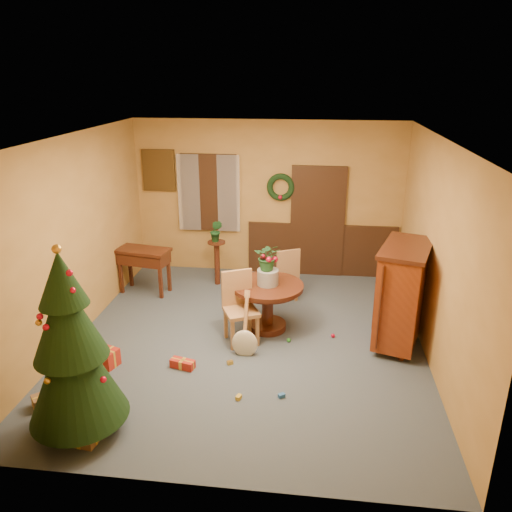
% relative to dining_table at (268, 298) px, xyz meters
% --- Properties ---
extents(room_envelope, '(5.50, 5.50, 5.50)m').
position_rel_dining_table_xyz_m(room_envelope, '(-0.04, 2.30, 0.60)').
color(room_envelope, '#34414D').
rests_on(room_envelope, ground).
extents(dining_table, '(1.07, 1.07, 0.73)m').
position_rel_dining_table_xyz_m(dining_table, '(0.00, 0.00, 0.00)').
color(dining_table, black).
rests_on(dining_table, floor).
extents(urn, '(0.32, 0.32, 0.23)m').
position_rel_dining_table_xyz_m(urn, '(-0.00, 0.00, 0.34)').
color(urn, slate).
rests_on(urn, dining_table).
extents(centerpiece_plant, '(0.38, 0.33, 0.42)m').
position_rel_dining_table_xyz_m(centerpiece_plant, '(0.00, 0.00, 0.66)').
color(centerpiece_plant, '#1E4C23').
rests_on(centerpiece_plant, urn).
extents(chair_near, '(0.60, 0.60, 1.04)m').
position_rel_dining_table_xyz_m(chair_near, '(-0.37, -0.36, 0.04)').
color(chair_near, brown).
rests_on(chair_near, floor).
extents(chair_far, '(0.55, 0.55, 0.95)m').
position_rel_dining_table_xyz_m(chair_far, '(0.20, 1.05, -0.01)').
color(chair_far, brown).
rests_on(chair_far, floor).
extents(guitar, '(0.43, 0.59, 0.83)m').
position_rel_dining_table_xyz_m(guitar, '(-0.24, -0.79, -0.09)').
color(guitar, beige).
rests_on(guitar, floor).
extents(plant_stand, '(0.32, 0.32, 0.82)m').
position_rel_dining_table_xyz_m(plant_stand, '(-1.09, 1.59, -0.00)').
color(plant_stand, black).
rests_on(plant_stand, floor).
extents(stand_plant, '(0.25, 0.22, 0.40)m').
position_rel_dining_table_xyz_m(stand_plant, '(-1.09, 1.59, 0.51)').
color(stand_plant, '#19471E').
rests_on(stand_plant, plant_stand).
extents(christmas_tree, '(1.04, 1.04, 2.15)m').
position_rel_dining_table_xyz_m(christmas_tree, '(-1.78, -2.53, 0.51)').
color(christmas_tree, '#382111').
rests_on(christmas_tree, floor).
extents(writing_desk, '(0.97, 0.60, 0.81)m').
position_rel_dining_table_xyz_m(writing_desk, '(-2.28, 1.09, 0.09)').
color(writing_desk, black).
rests_on(writing_desk, floor).
extents(sideboard, '(0.94, 1.29, 1.49)m').
position_rel_dining_table_xyz_m(sideboard, '(1.90, -0.20, 0.28)').
color(sideboard, '#4F1C09').
rests_on(sideboard, floor).
extents(gift_a, '(0.32, 0.25, 0.16)m').
position_rel_dining_table_xyz_m(gift_a, '(-1.67, -2.73, -0.43)').
color(gift_a, brown).
rests_on(gift_a, floor).
extents(gift_b, '(0.30, 0.30, 0.24)m').
position_rel_dining_table_xyz_m(gift_b, '(-2.00, -1.29, -0.40)').
color(gift_b, '#A92416').
rests_on(gift_b, floor).
extents(gift_c, '(0.33, 0.32, 0.15)m').
position_rel_dining_table_xyz_m(gift_c, '(-2.40, -2.19, -0.44)').
color(gift_c, brown).
rests_on(gift_c, floor).
extents(gift_d, '(0.35, 0.21, 0.12)m').
position_rel_dining_table_xyz_m(gift_d, '(-1.01, -1.21, -0.46)').
color(gift_d, '#A92416').
rests_on(gift_d, floor).
extents(toy_a, '(0.09, 0.09, 0.05)m').
position_rel_dining_table_xyz_m(toy_a, '(0.34, -1.70, -0.49)').
color(toy_a, '#24589E').
rests_on(toy_a, floor).
extents(toy_b, '(0.06, 0.06, 0.06)m').
position_rel_dining_table_xyz_m(toy_b, '(0.35, -0.37, -0.48)').
color(toy_b, '#267E22').
rests_on(toy_b, floor).
extents(toy_c, '(0.07, 0.09, 0.05)m').
position_rel_dining_table_xyz_m(toy_c, '(-0.16, -1.79, -0.49)').
color(toy_c, gold).
rests_on(toy_c, floor).
extents(toy_d, '(0.06, 0.06, 0.06)m').
position_rel_dining_table_xyz_m(toy_d, '(0.99, -0.16, -0.48)').
color(toy_d, '#BA0C2B').
rests_on(toy_d, floor).
extents(toy_e, '(0.09, 0.09, 0.05)m').
position_rel_dining_table_xyz_m(toy_e, '(-0.40, -1.06, -0.49)').
color(toy_e, gold).
rests_on(toy_e, floor).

